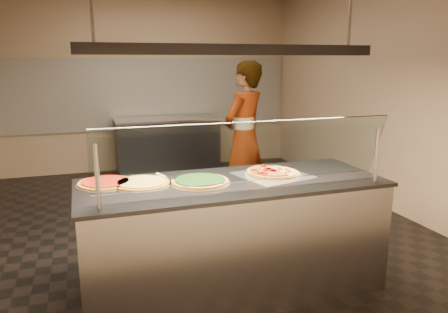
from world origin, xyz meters
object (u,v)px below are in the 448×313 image
object	(u,v)px
perforated_tray	(273,175)
half_pizza_sausage	(284,171)
worker	(244,136)
pizza_cheese	(142,183)
pizza_spinach	(200,181)
prep_table	(167,146)
pizza_spatula	(168,176)
serving_counter	(232,235)
heat_lamp_housing	(233,50)
pizza_tomato	(105,183)
sneeze_guard	(249,153)
half_pizza_pepperoni	(261,172)

from	to	relation	value
perforated_tray	half_pizza_sausage	xyz separation A→B (m)	(0.10, -0.00, 0.02)
worker	pizza_cheese	bearing A→B (deg)	13.98
pizza_spinach	prep_table	size ratio (longest dim) A/B	0.28
pizza_spatula	worker	xyz separation A→B (m)	(1.31, 1.69, -0.03)
serving_counter	pizza_spatula	xyz separation A→B (m)	(-0.48, 0.21, 0.49)
serving_counter	worker	distance (m)	2.13
prep_table	pizza_spinach	bearing A→B (deg)	-97.43
heat_lamp_housing	prep_table	bearing A→B (deg)	86.38
half_pizza_sausage	pizza_tomato	bearing A→B (deg)	173.32
pizza_tomato	heat_lamp_housing	world-z (taller)	heat_lamp_housing
prep_table	worker	xyz separation A→B (m)	(0.58, -2.06, 0.47)
perforated_tray	pizza_cheese	bearing A→B (deg)	176.09
pizza_spatula	sneeze_guard	bearing A→B (deg)	-49.21
worker	prep_table	bearing A→B (deg)	-109.26
half_pizza_sausage	pizza_cheese	distance (m)	1.19
serving_counter	worker	size ratio (longest dim) A/B	1.30
serving_counter	pizza_spatula	world-z (taller)	pizza_spatula
perforated_tray	serving_counter	bearing A→B (deg)	-171.98
pizza_cheese	pizza_tomato	bearing A→B (deg)	160.27
serving_counter	half_pizza_sausage	world-z (taller)	half_pizza_sausage
pizza_spinach	pizza_cheese	world-z (taller)	pizza_spinach
pizza_spatula	heat_lamp_housing	xyz separation A→B (m)	(0.48, -0.21, 0.99)
pizza_spatula	prep_table	distance (m)	3.85
serving_counter	pizza_tomato	xyz separation A→B (m)	(-0.97, 0.22, 0.48)
pizza_cheese	pizza_spatula	xyz separation A→B (m)	(0.22, 0.08, 0.01)
serving_counter	perforated_tray	distance (m)	0.61
half_pizza_sausage	pizza_spinach	distance (m)	0.75
pizza_spinach	worker	size ratio (longest dim) A/B	0.26
sneeze_guard	pizza_cheese	bearing A→B (deg)	146.16
pizza_spatula	heat_lamp_housing	size ratio (longest dim) A/B	0.10
half_pizza_pepperoni	worker	xyz separation A→B (m)	(0.56, 1.85, -0.03)
perforated_tray	half_pizza_pepperoni	size ratio (longest dim) A/B	1.34
prep_table	heat_lamp_housing	size ratio (longest dim) A/B	0.74
perforated_tray	worker	distance (m)	1.90
perforated_tray	pizza_spinach	size ratio (longest dim) A/B	1.34
half_pizza_pepperoni	prep_table	xyz separation A→B (m)	(-0.02, 3.90, -0.50)
pizza_tomato	heat_lamp_housing	bearing A→B (deg)	-12.95
half_pizza_sausage	prep_table	bearing A→B (deg)	93.41
sneeze_guard	half_pizza_sausage	size ratio (longest dim) A/B	4.60
pizza_tomato	worker	world-z (taller)	worker
half_pizza_pepperoni	worker	bearing A→B (deg)	73.11
serving_counter	sneeze_guard	world-z (taller)	sneeze_guard
prep_table	serving_counter	bearing A→B (deg)	-93.62
serving_counter	heat_lamp_housing	distance (m)	1.48
worker	pizza_spinach	bearing A→B (deg)	24.57
worker	pizza_tomato	bearing A→B (deg)	7.82
perforated_tray	sneeze_guard	bearing A→B (deg)	-133.61
half_pizza_sausage	pizza_tomato	world-z (taller)	half_pizza_sausage
sneeze_guard	pizza_tomato	distance (m)	1.16
perforated_tray	half_pizza_pepperoni	bearing A→B (deg)	179.70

